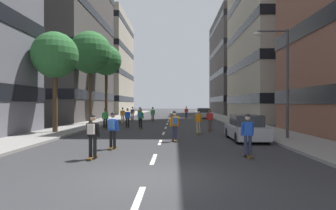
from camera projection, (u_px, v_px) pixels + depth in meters
ground_plane at (169, 120)px, 38.64m from camera, size 180.20×180.20×0.00m
sidewalk_left at (115, 118)px, 42.58m from camera, size 3.33×82.59×0.14m
sidewalk_right at (224, 118)px, 42.20m from camera, size 3.33×82.59×0.14m
lane_markings at (169, 120)px, 39.11m from camera, size 0.16×67.20×0.01m
building_left_mid at (51, 41)px, 40.25m from camera, size 13.35×19.62×21.36m
building_left_far at (97, 65)px, 64.32m from camera, size 13.35×19.33×21.13m
building_right_far at (246, 65)px, 63.55m from camera, size 13.35×22.14×20.73m
parked_car_near at (203, 113)px, 44.24m from camera, size 1.82×4.40×1.52m
parked_car_mid at (246, 129)px, 17.48m from camera, size 1.82×4.40×1.52m
street_tree_near at (106, 61)px, 37.45m from camera, size 3.87×3.87×9.52m
street_tree_mid at (55, 56)px, 21.45m from camera, size 3.36×3.36×7.28m
street_tree_far at (90, 53)px, 30.44m from camera, size 4.37×4.37×9.52m
streetlamp_right at (281, 71)px, 17.63m from camera, size 2.13×0.30×6.50m
skater_0 at (198, 120)px, 21.06m from camera, size 0.56×0.92×1.78m
skater_1 at (93, 133)px, 11.59m from camera, size 0.55×0.92×1.78m
skater_2 at (140, 117)px, 25.70m from camera, size 0.55×0.92×1.78m
skater_3 at (186, 112)px, 44.24m from camera, size 0.57×0.92×1.78m
skater_4 at (105, 118)px, 25.12m from camera, size 0.57×0.92×1.78m
skater_5 at (123, 115)px, 32.13m from camera, size 0.55×0.92×1.78m
skater_6 at (128, 117)px, 26.43m from camera, size 0.55×0.91×1.78m
skater_7 at (175, 124)px, 16.98m from camera, size 0.57×0.92×1.78m
skater_8 at (140, 113)px, 34.94m from camera, size 0.54×0.91×1.78m
skater_9 at (210, 119)px, 23.55m from camera, size 0.54×0.91×1.78m
skater_10 at (153, 114)px, 35.76m from camera, size 0.54×0.91×1.78m
skater_11 at (113, 128)px, 14.14m from camera, size 0.55×0.92×1.78m
skater_12 at (248, 133)px, 12.00m from camera, size 0.54×0.91×1.78m
skater_13 at (132, 113)px, 38.51m from camera, size 0.53×0.90×1.78m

